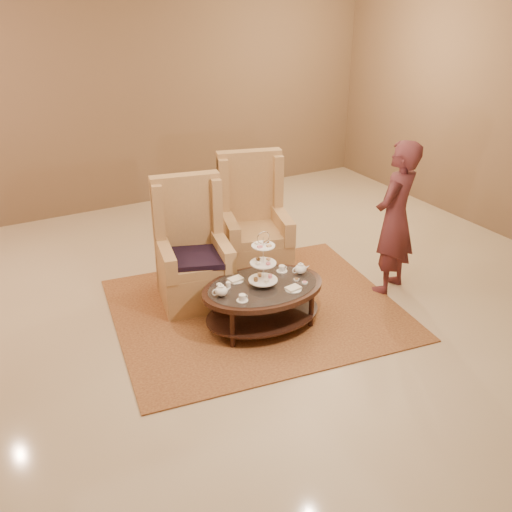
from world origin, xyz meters
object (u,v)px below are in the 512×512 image
armchair_right (253,232)px  person (395,219)px  armchair_left (193,260)px  tea_table (263,293)px

armchair_right → person: bearing=-32.1°
armchair_left → person: bearing=-12.4°
tea_table → armchair_left: armchair_left is taller
armchair_right → person: 1.67m
armchair_left → armchair_right: bearing=30.4°
person → armchair_left: bearing=-46.8°
tea_table → armchair_left: bearing=116.8°
armchair_right → person: person is taller
armchair_right → armchair_left: bearing=-145.1°
armchair_left → armchair_right: size_ratio=0.96×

